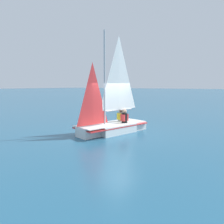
% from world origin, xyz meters
% --- Properties ---
extents(ground_plane, '(260.00, 260.00, 0.00)m').
position_xyz_m(ground_plane, '(0.00, 0.00, 0.00)').
color(ground_plane, '#235675').
extents(sailboat_main, '(4.05, 2.38, 4.99)m').
position_xyz_m(sailboat_main, '(-0.03, 0.01, 0.66)').
color(sailboat_main, white).
rests_on(sailboat_main, ground_plane).
extents(sailor_helm, '(0.39, 0.36, 1.16)m').
position_xyz_m(sailor_helm, '(-0.58, 0.39, 0.62)').
color(sailor_helm, black).
rests_on(sailor_helm, ground_plane).
extents(sailor_crew, '(0.39, 0.36, 1.16)m').
position_xyz_m(sailor_crew, '(-0.91, -0.05, 0.63)').
color(sailor_crew, black).
rests_on(sailor_crew, ground_plane).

